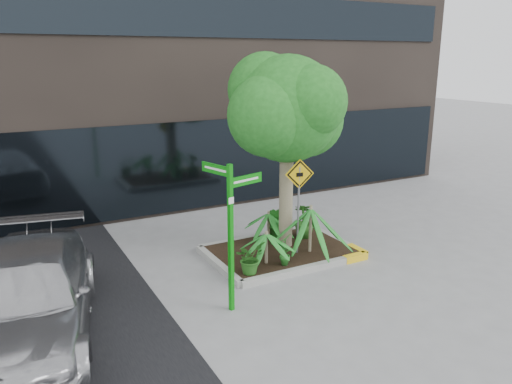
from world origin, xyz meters
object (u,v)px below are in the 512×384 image
parked_car (26,299)px  street_sign_post (231,221)px  tree (287,109)px  cattle_sign (299,190)px

parked_car → street_sign_post: street_sign_post is taller
tree → parked_car: tree is taller
tree → parked_car: bearing=-167.0°
tree → cattle_sign: (-0.01, -0.57, -1.73)m
parked_car → cattle_sign: size_ratio=2.28×
street_sign_post → parked_car: bearing=154.2°
street_sign_post → cattle_sign: bearing=14.7°
parked_car → street_sign_post: bearing=1.6°
parked_car → tree: bearing=24.9°
tree → cattle_sign: size_ratio=2.10×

